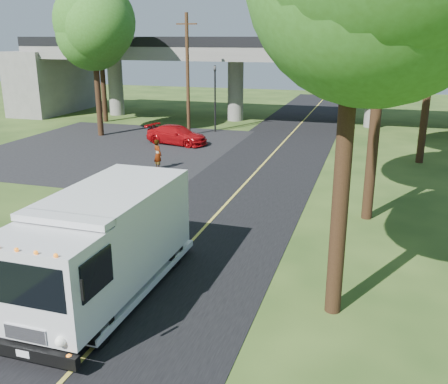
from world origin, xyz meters
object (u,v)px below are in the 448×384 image
at_px(traffic_signal, 215,92).
at_px(tree_right_far, 441,18).
at_px(pedestrian, 158,154).
at_px(tree_left_lot, 95,28).
at_px(tree_left_far, 101,35).
at_px(red_sedan, 177,135).
at_px(step_van, 103,242).
at_px(utility_pole, 188,75).

distance_m(traffic_signal, tree_right_far, 17.18).
bearing_deg(tree_right_far, pedestrian, -158.11).
bearing_deg(tree_left_lot, tree_left_far, 116.57).
xyz_separation_m(red_sedan, pedestrian, (1.58, -6.82, 0.21)).
xyz_separation_m(tree_left_lot, pedestrian, (8.22, -7.94, -7.03)).
bearing_deg(tree_left_far, step_van, -60.49).
xyz_separation_m(tree_left_far, pedestrian, (11.22, -13.94, -6.58)).
relative_size(utility_pole, tree_right_far, 0.82).
bearing_deg(pedestrian, tree_left_lot, -7.91).
relative_size(traffic_signal, tree_left_far, 0.53).
xyz_separation_m(utility_pole, pedestrian, (1.93, -10.10, -3.72)).
bearing_deg(tree_left_lot, utility_pole, 18.97).
distance_m(tree_left_far, red_sedan, 13.77).
relative_size(tree_right_far, tree_left_far, 1.11).
height_order(traffic_signal, tree_left_far, tree_left_far).
bearing_deg(tree_left_lot, traffic_signal, 28.11).
height_order(tree_right_far, red_sedan, tree_right_far).
relative_size(tree_left_far, pedestrian, 5.68).
height_order(utility_pole, tree_left_lot, tree_left_lot).
xyz_separation_m(tree_right_far, red_sedan, (-16.36, 0.88, -7.64)).
bearing_deg(tree_left_far, utility_pole, -22.43).
bearing_deg(traffic_signal, tree_left_lot, -151.89).
bearing_deg(traffic_signal, utility_pole, -126.87).
height_order(utility_pole, tree_right_far, tree_right_far).
distance_m(traffic_signal, step_van, 26.55).
bearing_deg(tree_right_far, utility_pole, 166.00).
relative_size(tree_left_lot, tree_left_far, 1.06).
bearing_deg(tree_right_far, step_van, -117.22).
relative_size(tree_left_lot, red_sedan, 2.31).
xyz_separation_m(step_van, pedestrian, (-4.55, 13.94, -0.82)).
bearing_deg(step_van, tree_left_far, 120.07).
bearing_deg(red_sedan, pedestrian, -155.26).
height_order(traffic_signal, utility_pole, utility_pole).
height_order(utility_pole, step_van, utility_pole).
height_order(tree_right_far, pedestrian, tree_right_far).
distance_m(utility_pole, step_van, 25.07).
distance_m(step_van, pedestrian, 14.68).
relative_size(utility_pole, pedestrian, 5.17).
xyz_separation_m(traffic_signal, tree_right_far, (15.21, -6.16, 5.10)).
xyz_separation_m(utility_pole, step_van, (6.48, -24.04, -2.91)).
height_order(traffic_signal, pedestrian, traffic_signal).
bearing_deg(tree_left_lot, red_sedan, -9.58).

